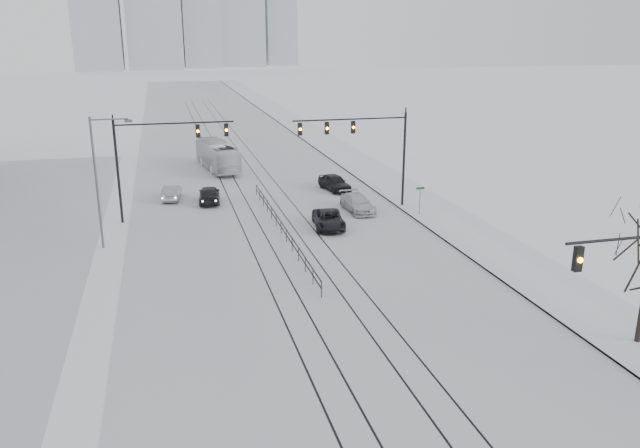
{
  "coord_description": "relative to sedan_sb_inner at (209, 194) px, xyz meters",
  "views": [
    {
      "loc": [
        -8.01,
        -13.17,
        14.13
      ],
      "look_at": [
        0.83,
        21.57,
        3.2
      ],
      "focal_mm": 35.0,
      "sensor_mm": 36.0,
      "label": 1
    }
  ],
  "objects": [
    {
      "name": "road",
      "position": [
        4.38,
        19.65,
        -0.74
      ],
      "size": [
        22.0,
        260.0,
        0.02
      ],
      "primitive_type": "cube",
      "color": "silver",
      "rests_on": "ground"
    },
    {
      "name": "sidewalk_east",
      "position": [
        17.88,
        19.65,
        -0.67
      ],
      "size": [
        5.0,
        260.0,
        0.16
      ],
      "primitive_type": "cube",
      "color": "silver",
      "rests_on": "ground"
    },
    {
      "name": "curb",
      "position": [
        15.43,
        19.65,
        -0.69
      ],
      "size": [
        0.1,
        260.0,
        0.12
      ],
      "primitive_type": "cube",
      "color": "gray",
      "rests_on": "ground"
    },
    {
      "name": "parking_strip",
      "position": [
        -15.62,
        -5.35,
        -0.74
      ],
      "size": [
        14.0,
        60.0,
        0.03
      ],
      "primitive_type": "cube",
      "color": "silver",
      "rests_on": "ground"
    },
    {
      "name": "tram_rails",
      "position": [
        4.38,
        -0.35,
        -0.73
      ],
      "size": [
        5.3,
        180.0,
        0.01
      ],
      "color": "black",
      "rests_on": "ground"
    },
    {
      "name": "traffic_mast_ne",
      "position": [
        12.53,
        -5.35,
        5.01
      ],
      "size": [
        9.6,
        0.37,
        8.0
      ],
      "color": "black",
      "rests_on": "ground"
    },
    {
      "name": "traffic_mast_nw",
      "position": [
        -4.14,
        -4.35,
        4.82
      ],
      "size": [
        9.1,
        0.37,
        8.0
      ],
      "color": "black",
      "rests_on": "ground"
    },
    {
      "name": "street_light_west",
      "position": [
        -7.82,
        -10.35,
        4.46
      ],
      "size": [
        2.73,
        0.25,
        9.0
      ],
      "color": "#595B60",
      "rests_on": "ground"
    },
    {
      "name": "median_fence",
      "position": [
        4.38,
        -10.35,
        -0.23
      ],
      "size": [
        0.06,
        24.0,
        1.0
      ],
      "color": "black",
      "rests_on": "ground"
    },
    {
      "name": "street_sign",
      "position": [
        16.18,
        -8.35,
        0.85
      ],
      "size": [
        0.7,
        0.06,
        2.4
      ],
      "color": "#595B60",
      "rests_on": "ground"
    },
    {
      "name": "sedan_sb_inner",
      "position": [
        0.0,
        0.0,
        0.0
      ],
      "size": [
        2.16,
        4.56,
        1.51
      ],
      "primitive_type": "imported",
      "rotation": [
        0.0,
        0.0,
        3.05
      ],
      "color": "black",
      "rests_on": "ground"
    },
    {
      "name": "sedan_sb_outer",
      "position": [
        -3.17,
        1.85,
        -0.11
      ],
      "size": [
        1.89,
        4.07,
        1.29
      ],
      "primitive_type": "imported",
      "rotation": [
        0.0,
        0.0,
        3.0
      ],
      "color": "gray",
      "rests_on": "ground"
    },
    {
      "name": "sedan_nb_front",
      "position": [
        8.18,
        -9.71,
        -0.1
      ],
      "size": [
        2.75,
        4.93,
        1.3
      ],
      "primitive_type": "imported",
      "rotation": [
        0.0,
        0.0,
        -0.13
      ],
      "color": "black",
      "rests_on": "ground"
    },
    {
      "name": "sedan_nb_right",
      "position": [
        11.71,
        -5.87,
        -0.06
      ],
      "size": [
        2.18,
        4.86,
        1.38
      ],
      "primitive_type": "imported",
      "rotation": [
        0.0,
        0.0,
        0.05
      ],
      "color": "silver",
      "rests_on": "ground"
    },
    {
      "name": "sedan_nb_far",
      "position": [
        11.81,
        1.62,
        0.0
      ],
      "size": [
        2.6,
        4.7,
        1.51
      ],
      "primitive_type": "imported",
      "rotation": [
        0.0,
        0.0,
        0.19
      ],
      "color": "black",
      "rests_on": "ground"
    },
    {
      "name": "box_truck",
      "position": [
        2.03,
        14.01,
        0.74
      ],
      "size": [
        4.0,
        10.93,
        2.98
      ],
      "primitive_type": "imported",
      "rotation": [
        0.0,
        0.0,
        3.28
      ],
      "color": "silver",
      "rests_on": "ground"
    }
  ]
}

